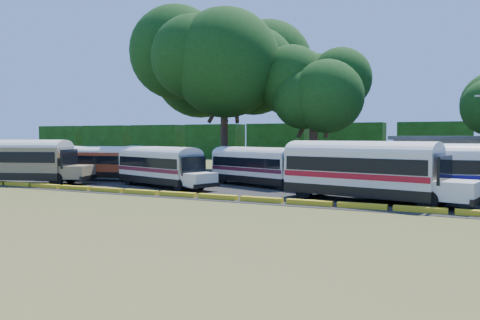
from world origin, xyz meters
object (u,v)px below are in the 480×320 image
at_px(bus_beige, 18,159).
at_px(tree_west, 224,61).
at_px(bus_white_red, 364,167).
at_px(bus_cream_west, 161,164).
at_px(bus_red, 96,161).

distance_m(bus_beige, tree_west, 22.97).
distance_m(bus_beige, bus_white_red, 28.19).
relative_size(bus_white_red, tree_west, 0.67).
bearing_deg(bus_white_red, bus_cream_west, -173.00).
bearing_deg(bus_cream_west, bus_red, -175.44).
relative_size(bus_beige, bus_red, 1.20).
xyz_separation_m(bus_red, tree_west, (6.42, 12.79, 10.29)).
distance_m(bus_white_red, tree_west, 26.37).
relative_size(bus_red, bus_white_red, 0.83).
height_order(bus_cream_west, bus_white_red, bus_white_red).
distance_m(bus_beige, bus_cream_west, 12.63).
distance_m(bus_red, tree_west, 17.63).
height_order(bus_beige, bus_red, bus_beige).
distance_m(bus_beige, bus_red, 6.45).
xyz_separation_m(bus_beige, tree_west, (10.14, 18.06, 9.94)).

